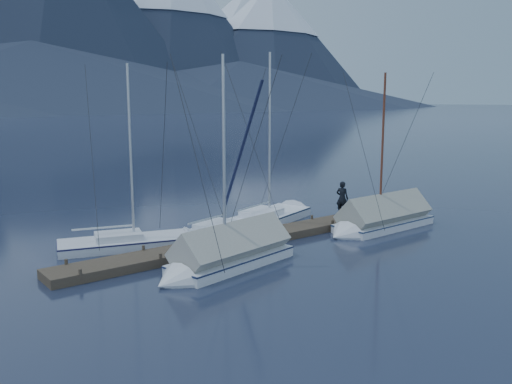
% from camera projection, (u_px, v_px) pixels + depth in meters
% --- Properties ---
extents(ground, '(1000.00, 1000.00, 0.00)m').
position_uv_depth(ground, '(286.00, 252.00, 22.02)').
color(ground, black).
rests_on(ground, ground).
extents(dock, '(18.00, 1.50, 0.54)m').
position_uv_depth(dock, '(256.00, 239.00, 23.56)').
color(dock, '#382D23').
rests_on(dock, ground).
extents(mooring_posts, '(15.12, 1.52, 0.35)m').
position_uv_depth(mooring_posts, '(247.00, 236.00, 23.22)').
color(mooring_posts, '#382D23').
rests_on(mooring_posts, ground).
extents(sailboat_open_left, '(6.52, 3.54, 8.30)m').
position_uv_depth(sailboat_open_left, '(145.00, 243.00, 22.88)').
color(sailboat_open_left, silver).
rests_on(sailboat_open_left, ground).
extents(sailboat_open_mid, '(6.49, 3.40, 8.27)m').
position_uv_depth(sailboat_open_mid, '(231.00, 229.00, 25.22)').
color(sailboat_open_mid, silver).
rests_on(sailboat_open_mid, ground).
extents(sailboat_open_right, '(7.21, 4.08, 9.19)m').
position_uv_depth(sailboat_open_right, '(274.00, 217.00, 27.75)').
color(sailboat_open_right, white).
rests_on(sailboat_open_right, ground).
extents(sailboat_covered_near, '(6.31, 2.71, 8.14)m').
position_uv_depth(sailboat_covered_near, '(378.00, 221.00, 25.73)').
color(sailboat_covered_near, silver).
rests_on(sailboat_covered_near, ground).
extents(sailboat_covered_far, '(6.24, 2.93, 8.44)m').
position_uv_depth(sailboat_covered_far, '(223.00, 258.00, 19.76)').
color(sailboat_covered_far, silver).
rests_on(sailboat_covered_far, ground).
extents(person, '(0.63, 0.74, 1.72)m').
position_uv_depth(person, '(342.00, 198.00, 27.25)').
color(person, black).
rests_on(person, dock).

